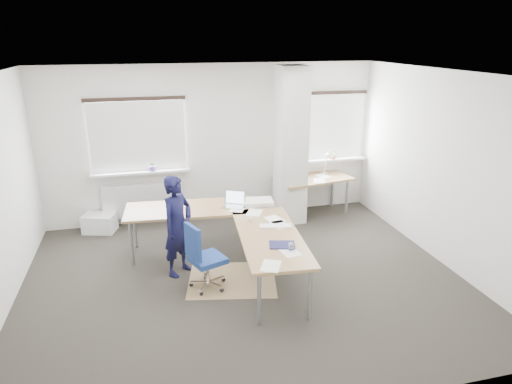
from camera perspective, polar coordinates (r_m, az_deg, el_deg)
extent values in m
plane|color=#272420|center=(6.51, -1.48, -10.91)|extent=(6.00, 6.00, 0.00)
cube|color=silver|center=(8.31, -5.42, 6.08)|extent=(6.00, 0.04, 2.80)
cube|color=silver|center=(3.73, 7.05, -10.69)|extent=(6.00, 0.04, 2.80)
cube|color=silver|center=(7.18, 22.48, 2.66)|extent=(0.04, 5.00, 2.80)
cube|color=white|center=(5.66, -1.72, 14.50)|extent=(6.00, 5.00, 0.04)
cube|color=silver|center=(8.09, 4.39, 5.68)|extent=(0.50, 0.50, 2.78)
cube|color=white|center=(8.14, -14.55, 6.74)|extent=(1.60, 0.04, 1.20)
cube|color=white|center=(8.11, -14.55, 6.68)|extent=(1.60, 0.02, 1.20)
cube|color=white|center=(8.22, -14.20, 2.42)|extent=(1.70, 0.20, 0.04)
cube|color=white|center=(8.88, 9.54, 8.05)|extent=(1.20, 0.04, 1.20)
cube|color=white|center=(8.84, 9.64, 8.00)|extent=(1.20, 0.02, 1.20)
cube|color=white|center=(8.95, 9.50, 4.07)|extent=(1.30, 0.20, 0.04)
cube|color=white|center=(8.40, -13.91, -1.01)|extent=(1.40, 0.10, 0.60)
cylinder|color=#603A81|center=(8.19, -12.83, 2.89)|extent=(0.12, 0.12, 0.08)
imported|color=#2C5B24|center=(8.18, -12.85, 3.18)|extent=(0.09, 0.06, 0.17)
cylinder|color=#97593A|center=(8.92, 9.58, 4.41)|extent=(0.12, 0.12, 0.08)
imported|color=#2C5B24|center=(8.91, 9.59, 4.67)|extent=(0.09, 0.07, 0.17)
cube|color=#997C53|center=(6.51, -3.00, -10.88)|extent=(1.38, 1.24, 0.01)
cube|color=white|center=(8.39, -18.96, -3.68)|extent=(0.61, 0.51, 0.32)
cube|color=olive|center=(7.10, -8.10, -2.11)|extent=(2.06, 0.96, 0.04)
cube|color=olive|center=(6.09, 1.74, -5.57)|extent=(0.96, 2.06, 0.04)
cylinder|color=#96969B|center=(7.01, -15.29, -6.14)|extent=(0.05, 0.05, 0.69)
cylinder|color=#96969B|center=(7.56, -14.89, -4.24)|extent=(0.05, 0.05, 0.69)
cylinder|color=#96969B|center=(7.58, -1.22, -3.50)|extent=(0.05, 0.05, 0.69)
cylinder|color=#96969B|center=(5.44, 0.40, -13.19)|extent=(0.05, 0.05, 0.69)
cylinder|color=#96969B|center=(5.56, 6.65, -12.57)|extent=(0.05, 0.05, 0.69)
cylinder|color=#96969B|center=(7.10, 2.69, -5.11)|extent=(0.05, 0.05, 0.69)
cube|color=#B7B7BC|center=(7.07, -2.87, -1.79)|extent=(0.40, 0.36, 0.01)
cube|color=#B7B7BC|center=(7.13, -2.62, -0.63)|extent=(0.31, 0.19, 0.22)
cube|color=silver|center=(7.13, -2.62, -0.63)|extent=(0.27, 0.16, 0.19)
cube|color=white|center=(6.34, 2.44, -4.27)|extent=(0.46, 0.23, 0.02)
cube|color=#15153A|center=(5.80, 3.28, -6.61)|extent=(0.37, 0.31, 0.01)
cube|color=silver|center=(7.16, 0.28, -1.26)|extent=(0.48, 0.37, 0.07)
imported|color=white|center=(6.50, -0.77, -3.44)|extent=(0.08, 0.08, 0.07)
cylinder|color=silver|center=(5.65, 4.40, -6.91)|extent=(0.07, 0.07, 0.10)
cube|color=olive|center=(8.57, 7.20, 1.64)|extent=(1.50, 0.93, 0.04)
cylinder|color=#96969B|center=(8.20, 4.41, -1.77)|extent=(0.05, 0.05, 0.69)
cylinder|color=#96969B|center=(8.81, 11.29, -0.61)|extent=(0.05, 0.05, 0.69)
cylinder|color=#96969B|center=(8.61, 2.83, -0.70)|extent=(0.05, 0.05, 0.69)
cylinder|color=#96969B|center=(9.20, 9.51, 0.34)|extent=(0.05, 0.05, 0.69)
cube|color=#B7B7BC|center=(8.40, 4.90, 1.55)|extent=(0.40, 0.38, 0.01)
cube|color=#B7B7BC|center=(8.43, 4.29, 2.43)|extent=(0.30, 0.22, 0.22)
cube|color=silver|center=(8.43, 4.29, 2.43)|extent=(0.26, 0.19, 0.19)
cylinder|color=white|center=(8.87, 8.65, 2.38)|extent=(0.10, 0.10, 0.02)
cylinder|color=white|center=(8.82, 8.71, 3.56)|extent=(0.02, 0.16, 0.38)
cylinder|color=white|center=(8.66, 9.08, 4.75)|extent=(0.02, 0.29, 0.13)
cone|color=white|center=(8.54, 9.44, 4.40)|extent=(0.14, 0.16, 0.17)
cube|color=navy|center=(6.17, -6.07, -8.38)|extent=(0.54, 0.54, 0.07)
cube|color=navy|center=(5.95, -7.92, -6.25)|extent=(0.18, 0.36, 0.45)
cylinder|color=silver|center=(6.25, -6.01, -9.78)|extent=(0.05, 0.05, 0.31)
cylinder|color=black|center=(6.46, -4.11, -10.87)|extent=(0.06, 0.05, 0.05)
cylinder|color=black|center=(6.56, -6.38, -10.46)|extent=(0.03, 0.06, 0.05)
cylinder|color=black|center=(6.39, -8.09, -11.40)|extent=(0.06, 0.04, 0.05)
cylinder|color=black|center=(6.17, -6.86, -12.49)|extent=(0.05, 0.06, 0.05)
cylinder|color=black|center=(6.22, -4.30, -12.14)|extent=(0.06, 0.06, 0.05)
imported|color=black|center=(6.47, -9.77, -4.19)|extent=(0.62, 0.62, 1.46)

